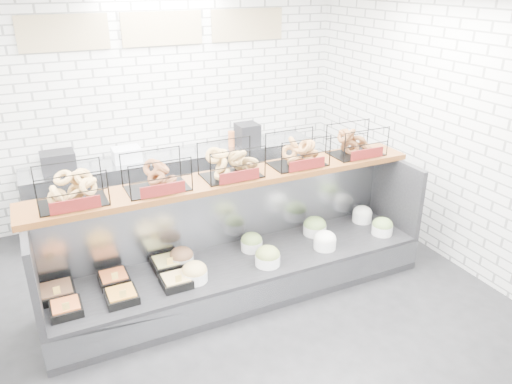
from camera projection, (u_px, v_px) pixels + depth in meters
ground at (254, 306)px, 5.14m from camera, size 5.50×5.50×0.00m
room_shell at (227, 96)px, 4.81m from camera, size 5.02×5.51×3.01m
display_case at (240, 263)px, 5.29m from camera, size 4.00×0.90×1.20m
bagel_shelf at (231, 165)px, 5.01m from camera, size 4.10×0.50×0.40m
prep_counter at (178, 183)px, 6.95m from camera, size 4.00×0.60×1.20m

